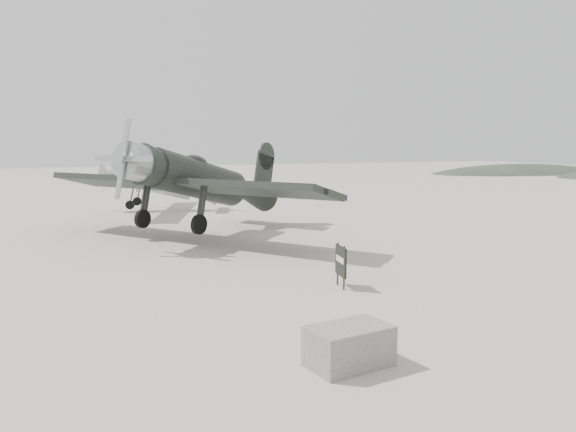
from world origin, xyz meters
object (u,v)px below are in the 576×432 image
at_px(equipment_block, 349,346).
at_px(lowwing_monoplane, 204,182).
at_px(highwing_monoplane, 155,180).
at_px(sign_board, 341,262).

bearing_deg(equipment_block, lowwing_monoplane, 86.10).
xyz_separation_m(lowwing_monoplane, highwing_monoplane, (-0.46, 9.78, -0.53)).
relative_size(highwing_monoplane, sign_board, 8.34).
bearing_deg(highwing_monoplane, lowwing_monoplane, -68.60).
distance_m(lowwing_monoplane, equipment_block, 14.74).
height_order(lowwing_monoplane, equipment_block, lowwing_monoplane).
distance_m(lowwing_monoplane, sign_board, 9.93).
distance_m(highwing_monoplane, equipment_block, 24.41).
xyz_separation_m(lowwing_monoplane, equipment_block, (-1.00, -14.58, -1.92)).
height_order(highwing_monoplane, equipment_block, highwing_monoplane).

